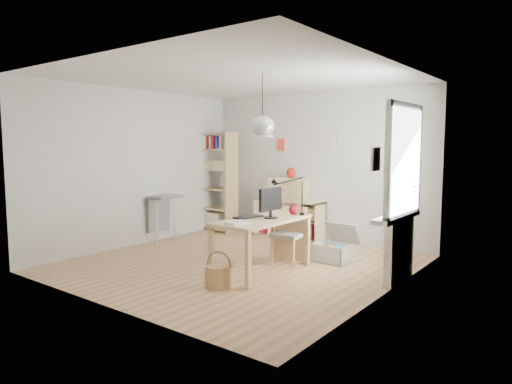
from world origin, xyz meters
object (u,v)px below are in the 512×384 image
Objects in this scene: tall_bookshelf at (217,177)px; monitor at (271,201)px; drawer_chest at (289,189)px; chair at (290,232)px; desk at (262,225)px; cube_shelf at (289,222)px; storage_chest at (334,249)px.

tall_bookshelf reaches higher than monitor.
drawer_chest is at bearing 116.40° from monitor.
drawer_chest is at bearing 8.59° from tall_bookshelf.
chair is at bearing 92.51° from monitor.
desk reaches higher than cube_shelf.
monitor is (0.03, -0.53, 0.51)m from chair.
tall_bookshelf reaches higher than drawer_chest.
drawer_chest is (-1.00, 2.19, 0.27)m from desk.
cube_shelf is 1.93m from chair.
chair is 1.93m from drawer_chest.
desk is at bearing -74.05° from drawer_chest.
storage_chest is (3.09, -0.82, -0.91)m from tall_bookshelf.
chair is (1.06, -1.60, 0.18)m from cube_shelf.
tall_bookshelf reaches higher than cube_shelf.
chair is 0.75m from storage_chest.
drawer_chest is (-1.03, 1.56, 0.45)m from chair.
cube_shelf is 1.77m from tall_bookshelf.
desk is 2.42× the size of storage_chest.
drawer_chest is at bearing 147.73° from storage_chest.
drawer_chest is at bearing -58.40° from cube_shelf.
drawer_chest reaches higher than desk.
tall_bookshelf is 2.39× the size of chair.
chair reaches higher than storage_chest.
storage_chest is (0.51, 1.13, -0.47)m from desk.
tall_bookshelf reaches higher than chair.
desk is 1.33m from storage_chest.
monitor is at bearing -62.97° from cube_shelf.
monitor is at bearing -93.50° from chair.
chair is 1.35× the size of storage_chest.
drawer_chest reaches higher than storage_chest.
desk is 0.35m from monitor.
monitor is 2.34m from drawer_chest.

